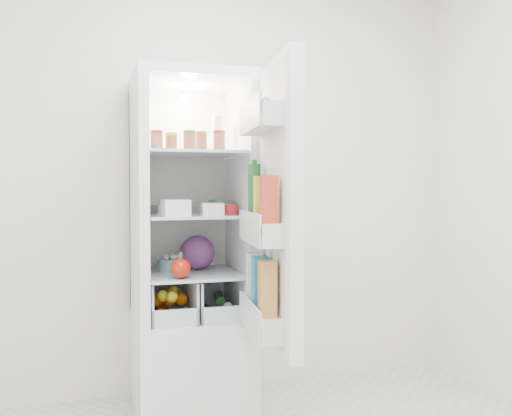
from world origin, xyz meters
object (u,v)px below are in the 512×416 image
object	(u,v)px
refrigerator	(190,286)
red_cabbage	(197,252)
mushroom_bowl	(171,265)
fridge_door	(274,211)

from	to	relation	value
refrigerator	red_cabbage	xyz separation A→B (m)	(0.05, 0.02, 0.18)
red_cabbage	refrigerator	bearing A→B (deg)	-153.29
mushroom_bowl	fridge_door	world-z (taller)	fridge_door
refrigerator	fridge_door	distance (m)	0.81
fridge_door	refrigerator	bearing A→B (deg)	29.03
refrigerator	mushroom_bowl	world-z (taller)	refrigerator
fridge_door	red_cabbage	bearing A→B (deg)	24.70
mushroom_bowl	fridge_door	bearing A→B (deg)	-60.89
fridge_door	mushroom_bowl	bearing A→B (deg)	35.25
refrigerator	mushroom_bowl	distance (m)	0.15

